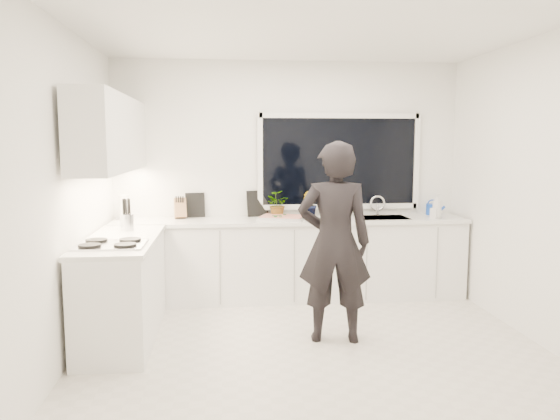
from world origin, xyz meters
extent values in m
cube|color=beige|center=(0.00, 0.00, -0.01)|extent=(4.00, 3.50, 0.02)
cube|color=white|center=(0.00, 1.76, 1.35)|extent=(4.00, 0.02, 2.70)
cube|color=white|center=(-2.01, 0.00, 1.35)|extent=(0.02, 3.50, 2.70)
cube|color=white|center=(2.01, 0.00, 1.35)|extent=(0.02, 3.50, 2.70)
cube|color=white|center=(0.00, 0.00, 2.71)|extent=(4.00, 3.50, 0.02)
cube|color=black|center=(0.60, 1.73, 1.55)|extent=(1.80, 0.02, 1.00)
cube|color=white|center=(0.00, 1.45, 0.44)|extent=(3.92, 0.58, 0.88)
cube|color=white|center=(-1.67, 0.35, 0.44)|extent=(0.58, 1.60, 0.88)
cube|color=silver|center=(0.00, 1.44, 0.90)|extent=(3.94, 0.62, 0.04)
cube|color=silver|center=(-1.67, 0.35, 0.90)|extent=(0.62, 1.60, 0.04)
cube|color=white|center=(-1.79, 0.70, 1.85)|extent=(0.34, 2.10, 0.70)
cube|color=silver|center=(1.05, 1.45, 0.87)|extent=(0.58, 0.42, 0.14)
cylinder|color=silver|center=(1.05, 1.65, 1.03)|extent=(0.03, 0.03, 0.22)
cube|color=black|center=(-1.69, 0.00, 0.94)|extent=(0.56, 0.48, 0.03)
imported|color=black|center=(0.22, 0.09, 0.89)|extent=(0.70, 0.51, 1.78)
cube|color=silver|center=(-0.10, 1.42, 0.94)|extent=(0.60, 0.52, 0.03)
cube|color=red|center=(-0.10, 1.42, 0.95)|extent=(0.54, 0.47, 0.01)
cylinder|color=#1340B6|center=(1.70, 1.61, 0.98)|extent=(0.17, 0.17, 0.13)
cylinder|color=silver|center=(-1.85, 1.55, 1.05)|extent=(0.13, 0.13, 0.26)
cube|color=#915F43|center=(-1.24, 1.59, 1.03)|extent=(0.15, 0.12, 0.22)
cylinder|color=silver|center=(-1.69, 0.80, 1.00)|extent=(0.15, 0.15, 0.16)
cube|color=black|center=(-1.08, 1.69, 1.06)|extent=(0.22, 0.05, 0.28)
cube|color=black|center=(-0.36, 1.69, 1.07)|extent=(0.25, 0.09, 0.30)
imported|color=#26662D|center=(-0.15, 1.61, 1.07)|extent=(0.35, 0.34, 0.29)
imported|color=#26662D|center=(0.24, 1.61, 1.07)|extent=(0.20, 0.20, 0.29)
imported|color=#26662D|center=(0.61, 1.61, 1.08)|extent=(0.25, 0.25, 0.32)
imported|color=#D8BF66|center=(1.64, 1.30, 1.06)|extent=(0.12, 0.12, 0.28)
imported|color=#D8BF66|center=(1.61, 1.30, 1.01)|extent=(0.11, 0.11, 0.17)
camera|label=1|loc=(-0.74, -4.58, 1.77)|focal=35.00mm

